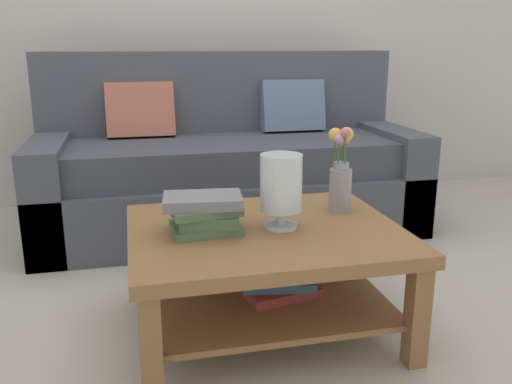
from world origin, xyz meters
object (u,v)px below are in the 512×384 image
book_stack_main (205,213)px  glass_hurricane_vase (281,185)px  couch (228,169)px  flower_pitcher (341,173)px  coffee_table (266,256)px

book_stack_main → glass_hurricane_vase: (0.29, -0.02, 0.09)m
couch → flower_pitcher: (0.27, -1.16, 0.23)m
coffee_table → flower_pitcher: bearing=21.8°
book_stack_main → flower_pitcher: flower_pitcher is taller
book_stack_main → glass_hurricane_vase: glass_hurricane_vase is taller
coffee_table → book_stack_main: book_stack_main is taller
book_stack_main → glass_hurricane_vase: bearing=-3.1°
couch → flower_pitcher: bearing=-77.1°
coffee_table → flower_pitcher: size_ratio=2.92×
coffee_table → glass_hurricane_vase: 0.29m
coffee_table → flower_pitcher: (0.35, 0.14, 0.28)m
glass_hurricane_vase → coffee_table: bearing=167.8°
couch → flower_pitcher: size_ratio=6.39×
couch → coffee_table: couch is taller
couch → glass_hurricane_vase: (-0.03, -1.31, 0.23)m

